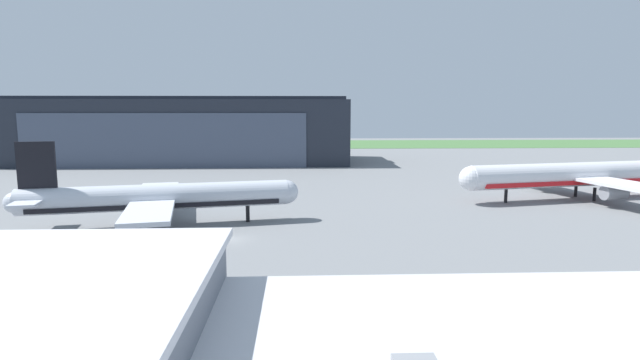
# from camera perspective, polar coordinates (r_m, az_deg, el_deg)

# --- Properties ---
(ground_plane) EXTENTS (440.00, 440.00, 0.00)m
(ground_plane) POSITION_cam_1_polar(r_m,az_deg,el_deg) (64.82, -10.26, -6.64)
(ground_plane) COLOR slate
(grass_field_strip) EXTENTS (440.00, 56.00, 0.08)m
(grass_field_strip) POSITION_cam_1_polar(r_m,az_deg,el_deg) (236.76, -4.59, 4.05)
(grass_field_strip) COLOR #49763F
(grass_field_strip) RESTS_ON ground_plane
(maintenance_hangar) EXTENTS (102.95, 35.28, 20.19)m
(maintenance_hangar) POSITION_cam_1_polar(r_m,az_deg,el_deg) (162.42, -15.66, 5.38)
(maintenance_hangar) COLOR #232833
(maintenance_hangar) RESTS_ON ground_plane
(airliner_far_right) EXTENTS (46.06, 36.40, 14.10)m
(airliner_far_right) POSITION_cam_1_polar(r_m,az_deg,el_deg) (102.47, 27.11, 0.47)
(airliner_far_right) COLOR silver
(airliner_far_right) RESTS_ON ground_plane
(airliner_near_right) EXTENTS (38.33, 31.75, 12.09)m
(airliner_near_right) POSITION_cam_1_polar(r_m,az_deg,el_deg) (73.52, -17.75, -1.95)
(airliner_near_right) COLOR silver
(airliner_near_right) RESTS_ON ground_plane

